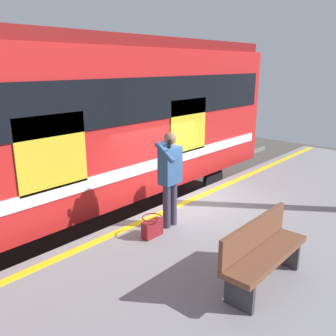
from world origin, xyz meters
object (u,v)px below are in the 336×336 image
object	(u,v)px
passenger	(170,172)
bench	(262,250)
train_carriage	(89,117)
handbag	(152,227)

from	to	relation	value
passenger	bench	bearing A→B (deg)	75.47
train_carriage	bench	xyz separation A→B (m)	(0.87, 4.86, -1.22)
bench	handbag	bearing A→B (deg)	-90.42
handbag	passenger	bearing A→B (deg)	-172.68
handbag	bench	bearing A→B (deg)	89.58
handbag	bench	distance (m)	2.08
train_carriage	passenger	bearing A→B (deg)	83.38
train_carriage	passenger	world-z (taller)	train_carriage
train_carriage	passenger	size ratio (longest dim) A/B	5.95
passenger	train_carriage	bearing A→B (deg)	-96.62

